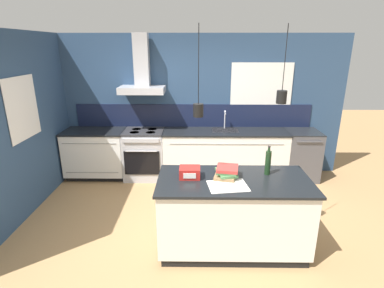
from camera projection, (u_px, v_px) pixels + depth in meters
The scene contains 12 objects.
ground_plane at pixel (192, 227), 4.13m from camera, with size 16.00×16.00×0.00m, color #A87F51.
wall_back at pixel (190, 103), 5.60m from camera, with size 5.60×2.53×2.60m.
wall_left at pixel (28, 123), 4.41m from camera, with size 0.08×3.80×2.60m.
counter_run_left at pixel (96, 153), 5.62m from camera, with size 1.10×0.64×0.91m.
counter_run_sink at pixel (224, 154), 5.59m from camera, with size 2.27×0.64×1.25m.
oven_range at pixel (145, 154), 5.60m from camera, with size 0.73×0.66×0.91m.
dishwasher at pixel (301, 155), 5.57m from camera, with size 0.59×0.65×0.91m.
kitchen_island at pixel (233, 213), 3.61m from camera, with size 1.79×0.87×0.91m.
bottle_on_island at pixel (268, 162), 3.57m from camera, with size 0.07×0.07×0.36m.
book_stack at pixel (226, 172), 3.52m from camera, with size 0.31×0.38×0.13m.
red_supply_box at pixel (190, 172), 3.51m from camera, with size 0.24×0.20×0.13m.
paper_pile at pixel (228, 186), 3.30m from camera, with size 0.47×0.38×0.01m.
Camera 1 is at (0.05, -3.56, 2.39)m, focal length 28.00 mm.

